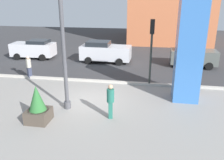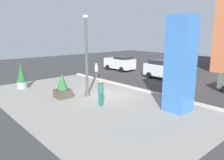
{
  "view_description": "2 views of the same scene",
  "coord_description": "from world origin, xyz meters",
  "px_view_note": "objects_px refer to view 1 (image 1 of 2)",
  "views": [
    {
      "loc": [
        3.4,
        -12.14,
        5.66
      ],
      "look_at": [
        1.3,
        0.01,
        1.33
      ],
      "focal_mm": 37.68,
      "sensor_mm": 36.0,
      "label": 1
    },
    {
      "loc": [
        12.5,
        -10.56,
        4.76
      ],
      "look_at": [
        1.05,
        -0.45,
        1.47
      ],
      "focal_mm": 35.36,
      "sensor_mm": 36.0,
      "label": 2
    }
  ],
  "objects_px": {
    "art_pillar_blue": "(189,51)",
    "car_curb_east": "(193,56)",
    "car_passing_lane": "(105,52)",
    "pedestrian_on_sidewalk": "(29,66)",
    "lamp_post": "(64,55)",
    "pedestrian_crossing": "(110,100)",
    "potted_plant_near_right": "(38,107)",
    "traffic_light_corner": "(152,42)",
    "car_far_lane": "(34,49)"
  },
  "relations": [
    {
      "from": "art_pillar_blue",
      "to": "car_curb_east",
      "type": "height_order",
      "value": "art_pillar_blue"
    },
    {
      "from": "car_passing_lane",
      "to": "pedestrian_on_sidewalk",
      "type": "distance_m",
      "value": 7.17
    },
    {
      "from": "lamp_post",
      "to": "art_pillar_blue",
      "type": "distance_m",
      "value": 6.77
    },
    {
      "from": "pedestrian_crossing",
      "to": "lamp_post",
      "type": "bearing_deg",
      "value": 165.07
    },
    {
      "from": "potted_plant_near_right",
      "to": "traffic_light_corner",
      "type": "height_order",
      "value": "traffic_light_corner"
    },
    {
      "from": "car_passing_lane",
      "to": "car_far_lane",
      "type": "height_order",
      "value": "car_passing_lane"
    },
    {
      "from": "car_curb_east",
      "to": "car_far_lane",
      "type": "distance_m",
      "value": 14.89
    },
    {
      "from": "car_passing_lane",
      "to": "car_far_lane",
      "type": "relative_size",
      "value": 1.1
    },
    {
      "from": "lamp_post",
      "to": "potted_plant_near_right",
      "type": "height_order",
      "value": "lamp_post"
    },
    {
      "from": "car_far_lane",
      "to": "pedestrian_crossing",
      "type": "bearing_deg",
      "value": -48.43
    },
    {
      "from": "traffic_light_corner",
      "to": "car_passing_lane",
      "type": "bearing_deg",
      "value": 127.13
    },
    {
      "from": "traffic_light_corner",
      "to": "pedestrian_on_sidewalk",
      "type": "height_order",
      "value": "traffic_light_corner"
    },
    {
      "from": "traffic_light_corner",
      "to": "car_far_lane",
      "type": "xyz_separation_m",
      "value": [
        -11.35,
        5.8,
        -2.03
      ]
    },
    {
      "from": "lamp_post",
      "to": "pedestrian_crossing",
      "type": "distance_m",
      "value": 3.21
    },
    {
      "from": "pedestrian_crossing",
      "to": "art_pillar_blue",
      "type": "bearing_deg",
      "value": 38.0
    },
    {
      "from": "art_pillar_blue",
      "to": "car_far_lane",
      "type": "height_order",
      "value": "art_pillar_blue"
    },
    {
      "from": "pedestrian_crossing",
      "to": "car_far_lane",
      "type": "bearing_deg",
      "value": 131.57
    },
    {
      "from": "lamp_post",
      "to": "car_far_lane",
      "type": "relative_size",
      "value": 1.44
    },
    {
      "from": "art_pillar_blue",
      "to": "potted_plant_near_right",
      "type": "relative_size",
      "value": 3.14
    },
    {
      "from": "car_far_lane",
      "to": "pedestrian_crossing",
      "type": "distance_m",
      "value": 14.4
    },
    {
      "from": "lamp_post",
      "to": "potted_plant_near_right",
      "type": "relative_size",
      "value": 3.27
    },
    {
      "from": "car_far_lane",
      "to": "car_curb_east",
      "type": "bearing_deg",
      "value": -1.7
    },
    {
      "from": "art_pillar_blue",
      "to": "pedestrian_crossing",
      "type": "relative_size",
      "value": 3.27
    },
    {
      "from": "traffic_light_corner",
      "to": "pedestrian_crossing",
      "type": "xyz_separation_m",
      "value": [
        -1.8,
        -4.98,
        -1.97
      ]
    },
    {
      "from": "art_pillar_blue",
      "to": "car_passing_lane",
      "type": "height_order",
      "value": "art_pillar_blue"
    },
    {
      "from": "potted_plant_near_right",
      "to": "pedestrian_crossing",
      "type": "bearing_deg",
      "value": 15.9
    },
    {
      "from": "potted_plant_near_right",
      "to": "art_pillar_blue",
      "type": "bearing_deg",
      "value": 28.88
    },
    {
      "from": "traffic_light_corner",
      "to": "pedestrian_on_sidewalk",
      "type": "distance_m",
      "value": 9.01
    },
    {
      "from": "car_curb_east",
      "to": "pedestrian_crossing",
      "type": "xyz_separation_m",
      "value": [
        -5.33,
        -10.33,
        0.08
      ]
    },
    {
      "from": "lamp_post",
      "to": "pedestrian_crossing",
      "type": "relative_size",
      "value": 3.39
    },
    {
      "from": "traffic_light_corner",
      "to": "car_passing_lane",
      "type": "relative_size",
      "value": 0.96
    },
    {
      "from": "car_curb_east",
      "to": "pedestrian_crossing",
      "type": "distance_m",
      "value": 11.63
    },
    {
      "from": "traffic_light_corner",
      "to": "potted_plant_near_right",
      "type": "bearing_deg",
      "value": -130.86
    },
    {
      "from": "car_curb_east",
      "to": "car_far_lane",
      "type": "xyz_separation_m",
      "value": [
        -14.89,
        0.44,
        0.02
      ]
    },
    {
      "from": "pedestrian_on_sidewalk",
      "to": "art_pillar_blue",
      "type": "bearing_deg",
      "value": -10.35
    },
    {
      "from": "pedestrian_on_sidewalk",
      "to": "car_curb_east",
      "type": "bearing_deg",
      "value": 23.41
    },
    {
      "from": "traffic_light_corner",
      "to": "car_passing_lane",
      "type": "height_order",
      "value": "traffic_light_corner"
    },
    {
      "from": "potted_plant_near_right",
      "to": "pedestrian_on_sidewalk",
      "type": "relative_size",
      "value": 1.09
    },
    {
      "from": "car_far_lane",
      "to": "traffic_light_corner",
      "type": "bearing_deg",
      "value": -27.05
    },
    {
      "from": "potted_plant_near_right",
      "to": "car_passing_lane",
      "type": "relative_size",
      "value": 0.4
    },
    {
      "from": "art_pillar_blue",
      "to": "potted_plant_near_right",
      "type": "distance_m",
      "value": 8.49
    },
    {
      "from": "traffic_light_corner",
      "to": "car_far_lane",
      "type": "distance_m",
      "value": 12.91
    },
    {
      "from": "traffic_light_corner",
      "to": "car_curb_east",
      "type": "xyz_separation_m",
      "value": [
        3.53,
        5.35,
        -2.05
      ]
    },
    {
      "from": "car_passing_lane",
      "to": "pedestrian_crossing",
      "type": "height_order",
      "value": "car_passing_lane"
    },
    {
      "from": "potted_plant_near_right",
      "to": "traffic_light_corner",
      "type": "bearing_deg",
      "value": 49.14
    },
    {
      "from": "art_pillar_blue",
      "to": "car_curb_east",
      "type": "xyz_separation_m",
      "value": [
        1.46,
        7.31,
        -1.98
      ]
    },
    {
      "from": "potted_plant_near_right",
      "to": "car_passing_lane",
      "type": "height_order",
      "value": "car_passing_lane"
    },
    {
      "from": "lamp_post",
      "to": "art_pillar_blue",
      "type": "height_order",
      "value": "lamp_post"
    },
    {
      "from": "car_passing_lane",
      "to": "pedestrian_on_sidewalk",
      "type": "bearing_deg",
      "value": -129.69
    },
    {
      "from": "art_pillar_blue",
      "to": "car_passing_lane",
      "type": "relative_size",
      "value": 1.26
    }
  ]
}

